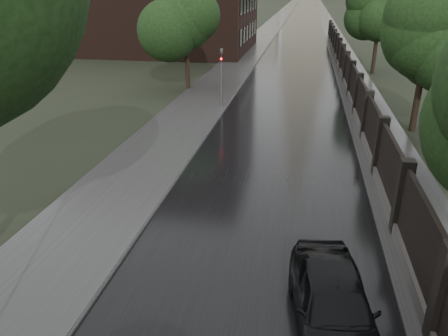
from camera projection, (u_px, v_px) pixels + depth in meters
road at (306, 5)px, 178.81m from camera, size 8.00×420.00×0.02m
sidewalk_left at (292, 5)px, 179.78m from camera, size 4.00×420.00×0.16m
verge_right at (320, 5)px, 177.89m from camera, size 3.00×420.00×0.08m
fence_right at (349, 78)px, 34.49m from camera, size 0.45×75.72×2.70m
tree_left_far at (186, 22)px, 33.11m from camera, size 4.25×4.25×7.39m
tree_right_b at (427, 43)px, 23.40m from camera, size 4.08×4.08×7.01m
tree_right_c at (379, 19)px, 39.71m from camera, size 4.08×4.08×7.01m
traffic_light at (222, 73)px, 29.06m from camera, size 0.16×0.32×4.00m
car_right_near at (333, 303)px, 10.46m from camera, size 2.45×4.91×1.61m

